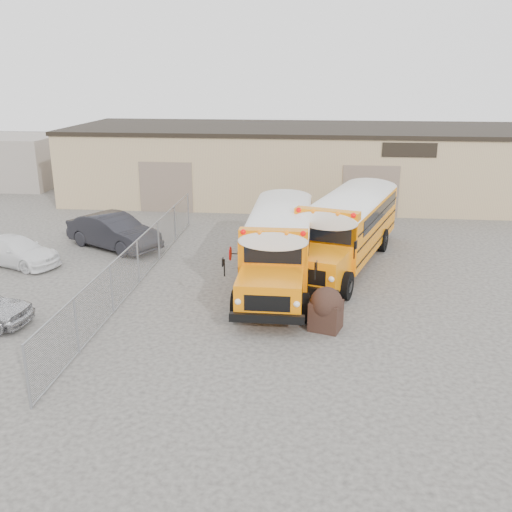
# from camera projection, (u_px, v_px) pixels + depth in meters

# --- Properties ---
(ground) EXTENTS (120.00, 120.00, 0.00)m
(ground) POSITION_uv_depth(u_px,v_px,m) (284.00, 321.00, 19.38)
(ground) COLOR #3C3A37
(ground) RESTS_ON ground
(warehouse) EXTENTS (30.20, 10.20, 4.67)m
(warehouse) POSITION_uv_depth(u_px,v_px,m) (303.00, 162.00, 37.54)
(warehouse) COLOR tan
(warehouse) RESTS_ON ground
(chainlink_fence) EXTENTS (0.07, 18.07, 1.81)m
(chainlink_fence) POSITION_uv_depth(u_px,v_px,m) (138.00, 262.00, 22.55)
(chainlink_fence) COLOR gray
(chainlink_fence) RESTS_ON ground
(distant_building_left) EXTENTS (8.00, 6.00, 3.60)m
(distant_building_left) POSITION_uv_depth(u_px,v_px,m) (5.00, 161.00, 41.89)
(distant_building_left) COLOR gray
(distant_building_left) RESTS_ON ground
(school_bus_left) EXTENTS (2.99, 9.97, 2.91)m
(school_bus_left) POSITION_uv_depth(u_px,v_px,m) (287.00, 205.00, 28.52)
(school_bus_left) COLOR orange
(school_bus_left) RESTS_ON ground
(school_bus_right) EXTENTS (5.54, 10.74, 3.06)m
(school_bus_right) POSITION_uv_depth(u_px,v_px,m) (378.00, 195.00, 30.43)
(school_bus_right) COLOR orange
(school_bus_right) RESTS_ON ground
(tarp_bundle) EXTENTS (1.19, 1.12, 1.46)m
(tarp_bundle) POSITION_uv_depth(u_px,v_px,m) (326.00, 308.00, 18.53)
(tarp_bundle) COLOR black
(tarp_bundle) RESTS_ON ground
(car_white) EXTENTS (4.54, 3.03, 1.22)m
(car_white) POSITION_uv_depth(u_px,v_px,m) (16.00, 251.00, 24.85)
(car_white) COLOR white
(car_white) RESTS_ON ground
(car_dark) EXTENTS (5.18, 3.92, 1.64)m
(car_dark) POSITION_uv_depth(u_px,v_px,m) (114.00, 231.00, 27.10)
(car_dark) COLOR black
(car_dark) RESTS_ON ground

